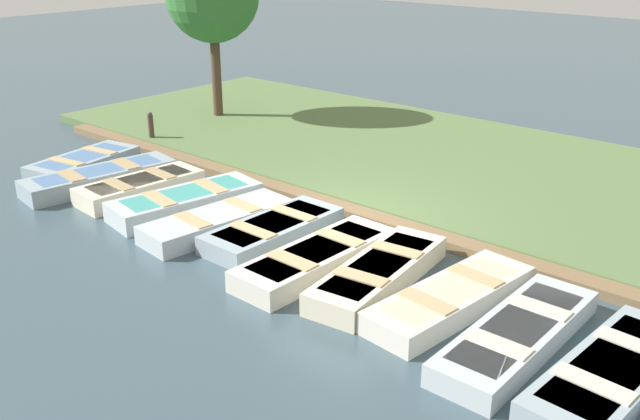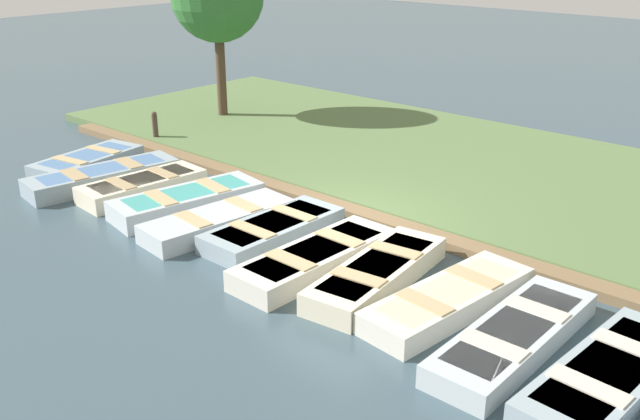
{
  "view_description": "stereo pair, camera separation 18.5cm",
  "coord_description": "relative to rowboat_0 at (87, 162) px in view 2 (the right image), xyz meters",
  "views": [
    {
      "loc": [
        10.07,
        8.16,
        5.58
      ],
      "look_at": [
        0.64,
        0.05,
        0.65
      ],
      "focal_mm": 40.0,
      "sensor_mm": 36.0,
      "label": 1
    },
    {
      "loc": [
        9.95,
        8.29,
        5.58
      ],
      "look_at": [
        0.64,
        0.05,
        0.65
      ],
      "focal_mm": 40.0,
      "sensor_mm": 36.0,
      "label": 2
    }
  ],
  "objects": [
    {
      "name": "ground_plane",
      "position": [
        -1.17,
        7.19,
        -0.19
      ],
      "size": [
        80.0,
        80.0,
        0.0
      ],
      "primitive_type": "plane",
      "color": "#384C56"
    },
    {
      "name": "shore_bank",
      "position": [
        -6.17,
        7.19,
        -0.08
      ],
      "size": [
        8.0,
        24.0,
        0.22
      ],
      "color": "#567042",
      "rests_on": "ground_plane"
    },
    {
      "name": "dock_walkway",
      "position": [
        -2.34,
        7.19,
        -0.1
      ],
      "size": [
        1.21,
        21.01,
        0.18
      ],
      "color": "brown",
      "rests_on": "ground_plane"
    },
    {
      "name": "rowboat_0",
      "position": [
        0.0,
        0.0,
        0.0
      ],
      "size": [
        2.89,
        1.58,
        0.39
      ],
      "rotation": [
        0.0,
        0.0,
        0.17
      ],
      "color": "#8C9EA8",
      "rests_on": "ground_plane"
    },
    {
      "name": "rowboat_1",
      "position": [
        0.42,
        1.35,
        0.02
      ],
      "size": [
        3.59,
        1.53,
        0.43
      ],
      "rotation": [
        0.0,
        0.0,
        -0.15
      ],
      "color": "#8C9EA8",
      "rests_on": "ground_plane"
    },
    {
      "name": "rowboat_2",
      "position": [
        0.19,
        2.57,
        0.02
      ],
      "size": [
        2.87,
        1.25,
        0.42
      ],
      "rotation": [
        0.0,
        0.0,
        -0.08
      ],
      "color": "beige",
      "rests_on": "ground_plane"
    },
    {
      "name": "rowboat_3",
      "position": [
        0.12,
        4.07,
        0.03
      ],
      "size": [
        3.35,
        1.66,
        0.44
      ],
      "rotation": [
        0.0,
        0.0,
        -0.18
      ],
      "color": "#B2BCC1",
      "rests_on": "ground_plane"
    },
    {
      "name": "rowboat_4",
      "position": [
        0.36,
        5.36,
        0.01
      ],
      "size": [
        3.23,
        1.36,
        0.4
      ],
      "rotation": [
        0.0,
        0.0,
        -0.11
      ],
      "color": "#B2BCC1",
      "rests_on": "ground_plane"
    },
    {
      "name": "rowboat_5",
      "position": [
        -0.03,
        6.49,
        0.0
      ],
      "size": [
        2.92,
        1.16,
        0.39
      ],
      "rotation": [
        0.0,
        0.0,
        -0.01
      ],
      "color": "#8C9EA8",
      "rests_on": "ground_plane"
    },
    {
      "name": "rowboat_6",
      "position": [
        0.39,
        7.95,
        0.01
      ],
      "size": [
        3.32,
        1.11,
        0.41
      ],
      "rotation": [
        0.0,
        0.0,
        -0.02
      ],
      "color": "beige",
      "rests_on": "ground_plane"
    },
    {
      "name": "rowboat_7",
      "position": [
        0.15,
        9.13,
        0.01
      ],
      "size": [
        3.33,
        1.37,
        0.41
      ],
      "rotation": [
        0.0,
        0.0,
        0.12
      ],
      "color": "beige",
      "rests_on": "ground_plane"
    },
    {
      "name": "rowboat_8",
      "position": [
        0.1,
        10.49,
        -0.0
      ],
      "size": [
        3.31,
        1.33,
        0.39
      ],
      "rotation": [
        0.0,
        0.0,
        -0.11
      ],
      "color": "beige",
      "rests_on": "ground_plane"
    },
    {
      "name": "rowboat_9",
      "position": [
        0.42,
        11.77,
        -0.01
      ],
      "size": [
        3.43,
        1.01,
        0.38
      ],
      "rotation": [
        0.0,
        0.0,
        0.0
      ],
      "color": "#B2BCC1",
      "rests_on": "ground_plane"
    },
    {
      "name": "rowboat_10",
      "position": [
        0.42,
        13.12,
        -0.03
      ],
      "size": [
        3.37,
        1.31,
        0.33
      ],
      "rotation": [
        0.0,
        0.0,
        -0.07
      ],
      "color": "#8C9EA8",
      "rests_on": "ground_plane"
    },
    {
      "name": "mooring_post_near",
      "position": [
        -2.47,
        -0.55,
        0.27
      ],
      "size": [
        0.15,
        0.15,
        0.92
      ],
      "color": "#47382D",
      "rests_on": "ground_plane"
    }
  ]
}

